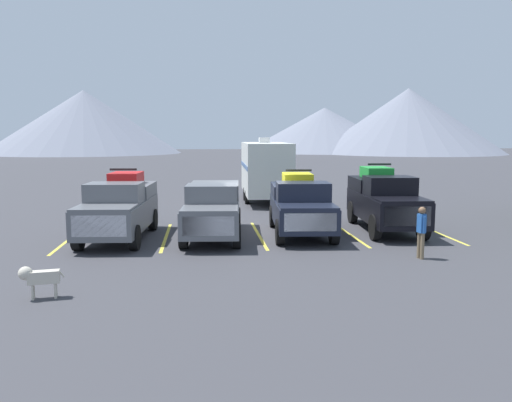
{
  "coord_description": "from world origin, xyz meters",
  "views": [
    {
      "loc": [
        -2.17,
        -20.4,
        3.85
      ],
      "look_at": [
        0.0,
        0.04,
        1.2
      ],
      "focal_mm": 36.06,
      "sensor_mm": 36.0,
      "label": 1
    }
  ],
  "objects_px": {
    "pickup_truck_a": "(120,207)",
    "camper_trailer_a": "(266,168)",
    "pickup_truck_d": "(384,200)",
    "dog": "(37,276)",
    "pickup_truck_b": "(213,208)",
    "pickup_truck_c": "(301,205)",
    "person_a": "(421,229)"
  },
  "relations": [
    {
      "from": "pickup_truck_a",
      "to": "dog",
      "type": "bearing_deg",
      "value": -96.62
    },
    {
      "from": "pickup_truck_c",
      "to": "person_a",
      "type": "height_order",
      "value": "pickup_truck_c"
    },
    {
      "from": "pickup_truck_a",
      "to": "pickup_truck_c",
      "type": "xyz_separation_m",
      "value": [
        6.87,
        0.12,
        -0.03
      ]
    },
    {
      "from": "camper_trailer_a",
      "to": "pickup_truck_a",
      "type": "bearing_deg",
      "value": -124.08
    },
    {
      "from": "pickup_truck_b",
      "to": "pickup_truck_d",
      "type": "xyz_separation_m",
      "value": [
        6.94,
        0.67,
        0.14
      ]
    },
    {
      "from": "dog",
      "to": "pickup_truck_b",
      "type": "bearing_deg",
      "value": 58.89
    },
    {
      "from": "pickup_truck_b",
      "to": "pickup_truck_c",
      "type": "xyz_separation_m",
      "value": [
        3.4,
        0.13,
        0.05
      ]
    },
    {
      "from": "pickup_truck_a",
      "to": "camper_trailer_a",
      "type": "relative_size",
      "value": 0.7
    },
    {
      "from": "pickup_truck_a",
      "to": "pickup_truck_d",
      "type": "bearing_deg",
      "value": 3.62
    },
    {
      "from": "pickup_truck_d",
      "to": "person_a",
      "type": "distance_m",
      "value": 4.97
    },
    {
      "from": "pickup_truck_d",
      "to": "person_a",
      "type": "bearing_deg",
      "value": -96.66
    },
    {
      "from": "pickup_truck_d",
      "to": "pickup_truck_a",
      "type": "bearing_deg",
      "value": -176.38
    },
    {
      "from": "camper_trailer_a",
      "to": "person_a",
      "type": "bearing_deg",
      "value": -77.64
    },
    {
      "from": "pickup_truck_b",
      "to": "pickup_truck_c",
      "type": "bearing_deg",
      "value": 2.24
    },
    {
      "from": "pickup_truck_b",
      "to": "pickup_truck_c",
      "type": "height_order",
      "value": "pickup_truck_c"
    },
    {
      "from": "pickup_truck_d",
      "to": "person_a",
      "type": "xyz_separation_m",
      "value": [
        -0.58,
        -4.93,
        -0.3
      ]
    },
    {
      "from": "pickup_truck_b",
      "to": "pickup_truck_d",
      "type": "bearing_deg",
      "value": 5.5
    },
    {
      "from": "pickup_truck_d",
      "to": "dog",
      "type": "distance_m",
      "value": 13.7
    },
    {
      "from": "pickup_truck_a",
      "to": "person_a",
      "type": "bearing_deg",
      "value": -23.45
    },
    {
      "from": "pickup_truck_c",
      "to": "camper_trailer_a",
      "type": "xyz_separation_m",
      "value": [
        -0.15,
        9.82,
        0.8
      ]
    },
    {
      "from": "person_a",
      "to": "pickup_truck_d",
      "type": "bearing_deg",
      "value": 83.34
    },
    {
      "from": "pickup_truck_b",
      "to": "person_a",
      "type": "xyz_separation_m",
      "value": [
        6.37,
        -4.26,
        -0.16
      ]
    },
    {
      "from": "pickup_truck_a",
      "to": "pickup_truck_c",
      "type": "relative_size",
      "value": 1.03
    },
    {
      "from": "dog",
      "to": "person_a",
      "type": "bearing_deg",
      "value": 15.04
    },
    {
      "from": "pickup_truck_a",
      "to": "person_a",
      "type": "height_order",
      "value": "pickup_truck_a"
    },
    {
      "from": "pickup_truck_c",
      "to": "dog",
      "type": "relative_size",
      "value": 5.27
    },
    {
      "from": "pickup_truck_b",
      "to": "pickup_truck_d",
      "type": "distance_m",
      "value": 6.98
    },
    {
      "from": "pickup_truck_a",
      "to": "pickup_truck_c",
      "type": "distance_m",
      "value": 6.87
    },
    {
      "from": "pickup_truck_c",
      "to": "dog",
      "type": "bearing_deg",
      "value": -136.69
    },
    {
      "from": "pickup_truck_b",
      "to": "camper_trailer_a",
      "type": "height_order",
      "value": "camper_trailer_a"
    },
    {
      "from": "pickup_truck_a",
      "to": "camper_trailer_a",
      "type": "xyz_separation_m",
      "value": [
        6.73,
        9.94,
        0.77
      ]
    },
    {
      "from": "person_a",
      "to": "pickup_truck_b",
      "type": "bearing_deg",
      "value": 146.22
    }
  ]
}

